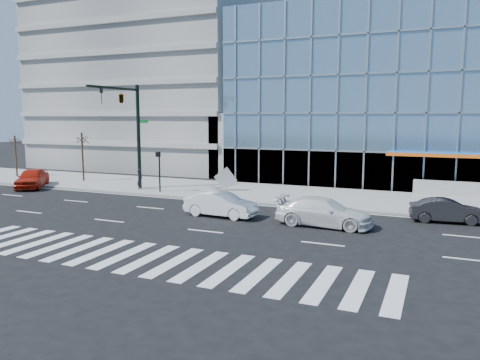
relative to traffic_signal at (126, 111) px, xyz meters
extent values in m
plane|color=black|center=(11.00, -4.57, -6.16)|extent=(160.00, 160.00, 0.00)
cube|color=gray|center=(11.00, 3.43, -6.09)|extent=(120.00, 8.00, 0.15)
cube|color=gray|center=(-9.00, 21.43, 3.84)|extent=(24.00, 24.00, 20.00)
cube|color=gray|center=(5.00, 13.43, -3.16)|extent=(6.00, 8.00, 6.00)
cube|color=#4A5C81|center=(-47.00, 59.43, 23.84)|extent=(13.00, 13.00, 60.00)
cube|color=gray|center=(-19.00, 65.43, 17.84)|extent=(14.00, 14.00, 48.00)
cylinder|color=black|center=(0.00, 1.43, -2.01)|extent=(0.28, 0.28, 8.00)
cylinder|color=black|center=(0.00, -1.37, 1.59)|extent=(0.18, 5.60, 0.18)
imported|color=black|center=(0.00, -2.77, 0.99)|extent=(0.18, 0.22, 1.10)
imported|color=black|center=(0.00, -0.57, 0.99)|extent=(0.48, 2.24, 0.90)
cube|color=#0C591E|center=(0.45, 1.43, -0.81)|extent=(0.90, 0.05, 0.25)
cylinder|color=black|center=(2.50, 0.43, -4.51)|extent=(0.12, 0.12, 3.00)
cube|color=black|center=(2.50, 0.28, -3.21)|extent=(0.30, 0.25, 0.35)
cylinder|color=#332319|center=(-7.00, 2.93, -3.91)|extent=(0.16, 0.16, 4.20)
ellipsoid|color=#332319|center=(-7.00, 2.93, -2.23)|extent=(1.10, 1.10, 0.90)
cylinder|color=#332319|center=(-15.00, 2.93, -4.11)|extent=(0.16, 0.16, 3.80)
ellipsoid|color=#332319|center=(-15.00, 2.93, -2.59)|extent=(1.10, 1.10, 0.90)
imported|color=white|center=(16.21, -5.05, -5.42)|extent=(5.18, 2.27, 1.48)
imported|color=white|center=(10.21, -5.07, -5.46)|extent=(4.40, 1.79, 1.42)
imported|color=black|center=(22.21, -1.57, -5.52)|extent=(4.05, 1.82, 1.29)
imported|color=#B81F0E|center=(-8.50, -1.30, -5.37)|extent=(4.10, 4.96, 1.60)
imported|color=black|center=(0.41, 0.83, -5.25)|extent=(0.46, 0.61, 1.54)
cube|color=#A8A8A8|center=(6.82, 2.82, -5.10)|extent=(1.80, 0.42, 1.82)
camera|label=1|loc=(21.70, -29.00, -0.42)|focal=35.00mm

